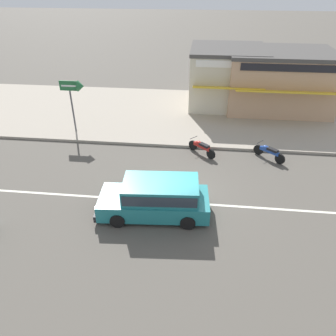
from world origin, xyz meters
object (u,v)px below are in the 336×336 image
Objects in this scene: minivan_teal_0 at (157,197)px; shopfront_mid_block at (278,80)px; motorcycle_0 at (269,152)px; motorcycle_1 at (202,147)px; arrow_signboard at (78,89)px; shopfront_corner_warung at (226,76)px.

minivan_teal_0 is 14.63m from shopfront_mid_block.
motorcycle_0 is at bearing -101.13° from shopfront_mid_block.
minivan_teal_0 is 3.16× the size of motorcycle_1.
motorcycle_0 is 3.61m from motorcycle_1.
arrow_signboard is at bearing 169.39° from motorcycle_0.
shopfront_mid_block is (1.50, 7.64, 1.73)m from motorcycle_0.
shopfront_mid_block is (12.49, 5.58, -0.66)m from arrow_signboard.
motorcycle_1 is 0.47× the size of arrow_signboard.
motorcycle_0 is 0.21× the size of shopfront_mid_block.
shopfront_mid_block is (3.60, -0.43, -0.01)m from shopfront_corner_warung.
motorcycle_0 is (5.33, 5.24, -0.42)m from minivan_teal_0.
motorcycle_0 is at bearing -10.61° from arrow_signboard.
shopfront_mid_block is at bearing 24.07° from arrow_signboard.
minivan_teal_0 is at bearing -52.18° from arrow_signboard.
minivan_teal_0 reaches higher than motorcycle_1.
shopfront_corner_warung is at bearing 79.21° from motorcycle_1.
shopfront_corner_warung reaches higher than shopfront_mid_block.
motorcycle_1 is 9.24m from shopfront_mid_block.
minivan_teal_0 is 0.80× the size of shopfront_corner_warung.
arrow_signboard is (-5.66, 7.30, 1.96)m from minivan_teal_0.
minivan_teal_0 is 13.75m from shopfront_corner_warung.
shopfront_corner_warung is at bearing 104.58° from motorcycle_0.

